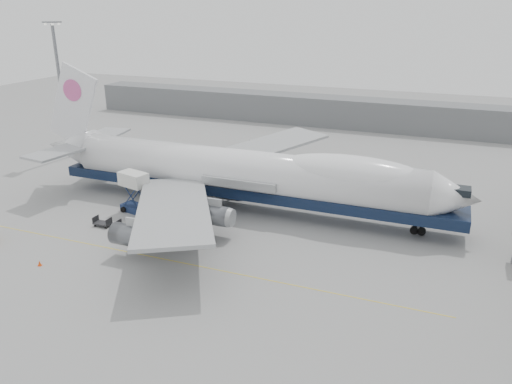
% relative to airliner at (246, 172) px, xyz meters
% --- Properties ---
extents(ground, '(260.00, 260.00, 0.00)m').
position_rel_airliner_xyz_m(ground, '(-0.64, -12.00, -5.62)').
color(ground, gray).
rests_on(ground, ground).
extents(apron_line, '(60.00, 0.15, 0.01)m').
position_rel_airliner_xyz_m(apron_line, '(-0.64, -18.00, -5.62)').
color(apron_line, gold).
rests_on(apron_line, ground).
extents(hangar, '(110.00, 8.00, 7.00)m').
position_rel_airliner_xyz_m(hangar, '(-10.64, 58.00, -2.12)').
color(hangar, slate).
rests_on(hangar, ground).
extents(floodlight_mast, '(2.40, 2.40, 25.43)m').
position_rel_airliner_xyz_m(floodlight_mast, '(-42.64, 12.00, 8.64)').
color(floodlight_mast, slate).
rests_on(floodlight_mast, ground).
extents(airliner, '(67.00, 55.30, 19.98)m').
position_rel_airliner_xyz_m(airliner, '(0.00, 0.00, 0.00)').
color(airliner, white).
rests_on(airliner, ground).
extents(catering_truck, '(4.88, 3.87, 5.99)m').
position_rel_airliner_xyz_m(catering_truck, '(-14.43, -6.88, -2.20)').
color(catering_truck, navy).
rests_on(catering_truck, ground).
extents(traffic_cone, '(0.44, 0.44, 0.64)m').
position_rel_airliner_xyz_m(traffic_cone, '(-15.62, -24.57, -5.32)').
color(traffic_cone, '#EE460C').
rests_on(traffic_cone, ground).
extents(dolly_0, '(2.30, 1.35, 1.30)m').
position_rel_airliner_xyz_m(dolly_0, '(-15.75, -12.88, -5.09)').
color(dolly_0, '#2D2D30').
rests_on(dolly_0, ground).
extents(dolly_1, '(2.30, 1.35, 1.30)m').
position_rel_airliner_xyz_m(dolly_1, '(-12.02, -12.88, -5.09)').
color(dolly_1, '#2D2D30').
rests_on(dolly_1, ground).
extents(dolly_2, '(2.30, 1.35, 1.30)m').
position_rel_airliner_xyz_m(dolly_2, '(-8.29, -12.88, -5.09)').
color(dolly_2, '#2D2D30').
rests_on(dolly_2, ground).
extents(dolly_3, '(2.30, 1.35, 1.30)m').
position_rel_airliner_xyz_m(dolly_3, '(-4.56, -12.88, -5.09)').
color(dolly_3, '#2D2D30').
rests_on(dolly_3, ground).
extents(dolly_4, '(2.30, 1.35, 1.30)m').
position_rel_airliner_xyz_m(dolly_4, '(-0.83, -12.88, -5.09)').
color(dolly_4, '#2D2D30').
rests_on(dolly_4, ground).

